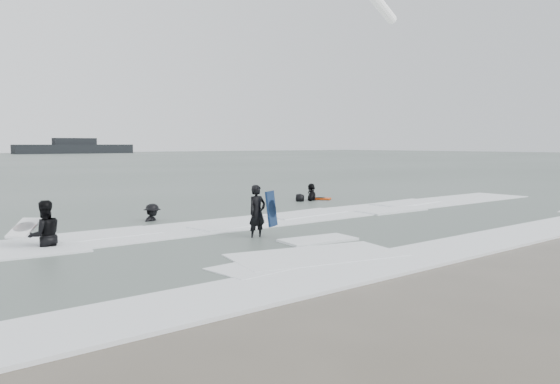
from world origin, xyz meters
TOP-DOWN VIEW (x-y plane):
  - ground at (0.00, 0.00)m, footprint 320.00×320.00m
  - surfer_centre at (-1.91, 3.59)m, footprint 0.57×0.40m
  - surfer_wading at (-6.85, 5.70)m, footprint 0.87×0.69m
  - surfer_breaker at (-2.77, 8.31)m, footprint 1.10×0.92m
  - surfer_right_near at (5.81, 10.04)m, footprint 1.21×1.09m
  - surfer_right_far at (5.10, 10.01)m, footprint 0.85×0.90m
  - surf_foam at (0.00, 3.70)m, footprint 30.03×9.06m
  - bodyboards at (-0.85, 6.47)m, footprint 14.54×7.41m
  - vessel_horizon at (37.13, 140.15)m, footprint 30.39×5.43m

SIDE VIEW (x-z plane):
  - ground at x=0.00m, z-range 0.00..0.00m
  - surfer_centre at x=-1.91m, z-range -0.76..0.76m
  - surfer_wading at x=-6.85m, z-range -0.89..0.89m
  - surfer_breaker at x=-2.77m, z-range -0.74..0.74m
  - surfer_right_near at x=5.81m, z-range -0.99..0.99m
  - surfer_right_far at x=5.10m, z-range -0.77..0.77m
  - surf_foam at x=0.00m, z-range 0.00..0.08m
  - bodyboards at x=-0.85m, z-range -0.13..1.12m
  - vessel_horizon at x=37.13m, z-range -0.53..3.59m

